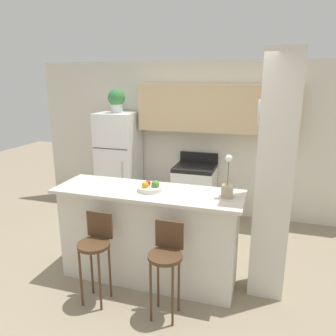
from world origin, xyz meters
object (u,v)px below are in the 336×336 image
stove_range (194,192)px  bar_stool_right (166,257)px  refrigerator (119,163)px  fruit_bowl (150,187)px  orchid_vase (228,185)px  bar_stool_left (96,246)px  trash_bin (145,207)px  potted_plant_on_fridge (117,100)px

stove_range → bar_stool_right: bearing=-83.9°
refrigerator → fruit_bowl: 2.23m
refrigerator → orchid_vase: refrigerator is taller
bar_stool_left → orchid_vase: 1.48m
bar_stool_left → trash_bin: bearing=97.9°
bar_stool_right → potted_plant_on_fridge: (-1.59, 2.34, 1.31)m
potted_plant_on_fridge → orchid_vase: potted_plant_on_fridge is taller
orchid_vase → bar_stool_right: bearing=-130.9°
fruit_bowl → trash_bin: bearing=113.6°
bar_stool_left → fruit_bowl: (0.41, 0.51, 0.50)m
stove_range → fruit_bowl: size_ratio=3.97×
potted_plant_on_fridge → fruit_bowl: potted_plant_on_fridge is taller
bar_stool_left → potted_plant_on_fridge: potted_plant_on_fridge is taller
refrigerator → stove_range: 1.40m
orchid_vase → fruit_bowl: 0.83m
orchid_vase → trash_bin: 2.42m
orchid_vase → bar_stool_left: bearing=-155.7°
bar_stool_left → fruit_bowl: fruit_bowl is taller
stove_range → trash_bin: size_ratio=2.82×
refrigerator → bar_stool_left: (0.84, -2.34, -0.23)m
potted_plant_on_fridge → trash_bin: size_ratio=1.01×
bar_stool_left → orchid_vase: bearing=24.3°
refrigerator → orchid_vase: 2.76m
refrigerator → bar_stool_left: refrigerator is taller
stove_range → bar_stool_left: size_ratio=1.12×
refrigerator → orchid_vase: bearing=-40.7°
refrigerator → bar_stool_left: bearing=-70.3°
refrigerator → potted_plant_on_fridge: potted_plant_on_fridge is taller
potted_plant_on_fridge → orchid_vase: bearing=-40.7°
bar_stool_right → trash_bin: (-1.05, 2.13, -0.44)m
refrigerator → bar_stool_right: bearing=-55.8°
potted_plant_on_fridge → trash_bin: bearing=-21.3°
orchid_vase → trash_bin: size_ratio=1.18×
refrigerator → stove_range: (1.34, 0.01, -0.40)m
bar_stool_left → orchid_vase: (1.23, 0.56, 0.59)m
stove_range → bar_stool_left: bearing=-102.0°
trash_bin → orchid_vase: bearing=-45.8°
refrigerator → stove_range: size_ratio=1.61×
bar_stool_left → trash_bin: bar_stool_left is taller
refrigerator → bar_stool_right: size_ratio=1.81×
bar_stool_left → orchid_vase: orchid_vase is taller
bar_stool_left → refrigerator: bearing=109.7°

